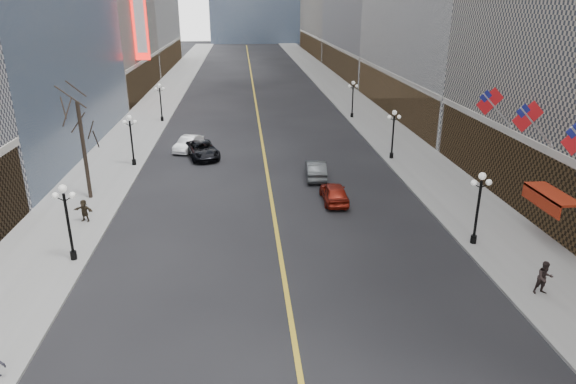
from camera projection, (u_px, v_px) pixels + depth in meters
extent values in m
cube|color=gray|center=(362.00, 111.00, 68.76)|extent=(6.00, 230.00, 0.15)
cube|color=gray|center=(149.00, 115.00, 66.42)|extent=(6.00, 230.00, 0.15)
cube|color=gold|center=(255.00, 100.00, 76.94)|extent=(0.25, 200.00, 0.02)
cube|color=#4A3D31|center=(400.00, 94.00, 66.37)|extent=(2.80, 35.00, 5.00)
cube|color=#4A3D31|center=(344.00, 61.00, 101.82)|extent=(2.80, 39.00, 5.00)
cube|color=#4A3D31|center=(314.00, 44.00, 141.92)|extent=(2.80, 45.00, 5.00)
cube|color=#4A3D31|center=(137.00, 77.00, 81.03)|extent=(2.80, 29.00, 5.00)
cube|color=#4A3D31|center=(166.00, 56.00, 112.74)|extent=(2.80, 37.00, 5.00)
cylinder|color=black|center=(473.00, 239.00, 31.15)|extent=(0.36, 0.36, 0.50)
cylinder|color=black|center=(477.00, 213.00, 30.54)|extent=(0.16, 0.16, 4.00)
sphere|color=white|center=(482.00, 176.00, 29.73)|extent=(0.44, 0.44, 0.44)
sphere|color=white|center=(474.00, 183.00, 29.83)|extent=(0.36, 0.36, 0.36)
sphere|color=white|center=(489.00, 182.00, 29.91)|extent=(0.36, 0.36, 0.36)
cylinder|color=black|center=(391.00, 155.00, 47.94)|extent=(0.36, 0.36, 0.50)
cylinder|color=black|center=(393.00, 137.00, 47.33)|extent=(0.16, 0.16, 4.00)
sphere|color=white|center=(395.00, 113.00, 46.52)|extent=(0.44, 0.44, 0.44)
sphere|color=white|center=(389.00, 117.00, 46.62)|extent=(0.36, 0.36, 0.36)
sphere|color=white|center=(399.00, 117.00, 46.70)|extent=(0.36, 0.36, 0.36)
cylinder|color=black|center=(352.00, 115.00, 64.73)|extent=(0.36, 0.36, 0.50)
cylinder|color=black|center=(353.00, 101.00, 64.12)|extent=(0.16, 0.16, 4.00)
sphere|color=white|center=(353.00, 83.00, 63.31)|extent=(0.44, 0.44, 0.44)
sphere|color=white|center=(350.00, 86.00, 63.41)|extent=(0.36, 0.36, 0.36)
sphere|color=white|center=(357.00, 86.00, 63.49)|extent=(0.36, 0.36, 0.36)
cylinder|color=black|center=(74.00, 255.00, 29.19)|extent=(0.36, 0.36, 0.50)
cylinder|color=black|center=(69.00, 227.00, 28.57)|extent=(0.16, 0.16, 4.00)
sphere|color=white|center=(63.00, 189.00, 27.76)|extent=(0.44, 0.44, 0.44)
sphere|color=white|center=(55.00, 196.00, 27.87)|extent=(0.36, 0.36, 0.36)
sphere|color=white|center=(72.00, 195.00, 27.94)|extent=(0.36, 0.36, 0.36)
cylinder|color=black|center=(134.00, 162.00, 45.97)|extent=(0.36, 0.36, 0.50)
cylinder|color=black|center=(132.00, 143.00, 45.36)|extent=(0.16, 0.16, 4.00)
sphere|color=white|center=(129.00, 118.00, 44.55)|extent=(0.44, 0.44, 0.44)
sphere|color=white|center=(124.00, 122.00, 44.66)|extent=(0.36, 0.36, 0.36)
sphere|color=white|center=(135.00, 122.00, 44.73)|extent=(0.36, 0.36, 0.36)
cylinder|color=black|center=(162.00, 119.00, 62.76)|extent=(0.36, 0.36, 0.50)
cylinder|color=black|center=(161.00, 105.00, 62.15)|extent=(0.16, 0.16, 4.00)
sphere|color=white|center=(159.00, 85.00, 61.34)|extent=(0.44, 0.44, 0.44)
sphere|color=white|center=(156.00, 89.00, 61.44)|extent=(0.36, 0.36, 0.36)
sphere|color=white|center=(163.00, 89.00, 61.52)|extent=(0.36, 0.36, 0.36)
cube|color=navy|center=(574.00, 131.00, 26.01)|extent=(0.88, 0.06, 0.88)
cylinder|color=#B2B2B7|center=(536.00, 127.00, 31.10)|extent=(2.49, 0.12, 2.49)
cube|color=red|center=(528.00, 117.00, 30.82)|extent=(1.94, 0.04, 1.94)
cube|color=navy|center=(523.00, 111.00, 30.67)|extent=(0.88, 0.06, 0.88)
cylinder|color=#B2B2B7|center=(498.00, 110.00, 35.77)|extent=(2.49, 0.12, 2.49)
cube|color=red|center=(490.00, 101.00, 35.49)|extent=(1.94, 0.04, 1.94)
cube|color=navy|center=(486.00, 96.00, 35.33)|extent=(0.88, 0.06, 0.88)
cube|color=maroon|center=(552.00, 194.00, 30.54)|extent=(1.40, 4.00, 0.15)
cube|color=maroon|center=(541.00, 200.00, 30.63)|extent=(0.10, 4.00, 0.90)
cube|color=red|center=(139.00, 16.00, 71.41)|extent=(2.00, 0.50, 12.00)
cube|color=white|center=(140.00, 16.00, 71.41)|extent=(1.40, 0.55, 10.00)
cylinder|color=#2D231C|center=(84.00, 151.00, 37.20)|extent=(0.28, 0.28, 7.20)
imported|color=silver|center=(188.00, 144.00, 50.68)|extent=(2.87, 4.59, 1.43)
imported|color=black|center=(202.00, 150.00, 48.46)|extent=(3.94, 5.97, 1.52)
imported|color=maroon|center=(334.00, 193.00, 37.71)|extent=(1.77, 4.35, 1.48)
imported|color=#414547|center=(316.00, 169.00, 42.84)|extent=(1.90, 4.64, 1.50)
imported|color=black|center=(545.00, 278.00, 25.55)|extent=(0.87, 0.48, 1.78)
imported|color=black|center=(84.00, 211.00, 34.07)|extent=(1.46, 0.84, 1.51)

